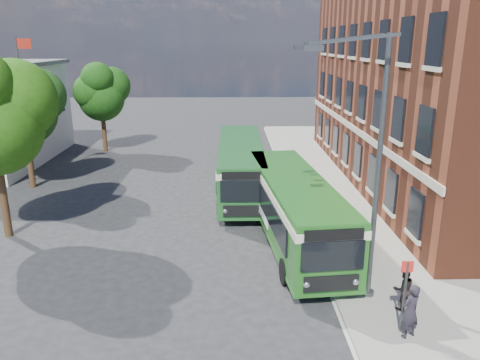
{
  "coord_description": "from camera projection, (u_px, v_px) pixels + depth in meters",
  "views": [
    {
      "loc": [
        0.39,
        -16.59,
        8.74
      ],
      "look_at": [
        0.84,
        5.39,
        2.2
      ],
      "focal_mm": 35.0,
      "sensor_mm": 36.0,
      "label": 1
    }
  ],
  "objects": [
    {
      "name": "ground",
      "position": [
        221.0,
        273.0,
        18.38
      ],
      "size": [
        120.0,
        120.0,
        0.0
      ],
      "primitive_type": "plane",
      "color": "#242527",
      "rests_on": "ground"
    },
    {
      "name": "pavement",
      "position": [
        349.0,
        202.0,
        26.17
      ],
      "size": [
        6.0,
        48.0,
        0.15
      ],
      "primitive_type": "cube",
      "color": "gray",
      "rests_on": "ground"
    },
    {
      "name": "kerb_line",
      "position": [
        295.0,
        204.0,
        26.13
      ],
      "size": [
        0.12,
        48.0,
        0.01
      ],
      "primitive_type": "cube",
      "color": "beige",
      "rests_on": "ground"
    },
    {
      "name": "brick_office",
      "position": [
        456.0,
        72.0,
        28.18
      ],
      "size": [
        12.1,
        26.0,
        14.2
      ],
      "color": "maroon",
      "rests_on": "ground"
    },
    {
      "name": "flagpole",
      "position": [
        25.0,
        105.0,
        29.19
      ],
      "size": [
        0.95,
        0.1,
        9.0
      ],
      "color": "#3D4143",
      "rests_on": "ground"
    },
    {
      "name": "street_lamp",
      "position": [
        367.0,
        168.0,
        15.2
      ],
      "size": [
        2.96,
        2.38,
        9.0
      ],
      "color": "#3D4143",
      "rests_on": "ground"
    },
    {
      "name": "bus_stop_sign",
      "position": [
        405.0,
        292.0,
        14.04
      ],
      "size": [
        0.35,
        0.08,
        2.52
      ],
      "color": "#3D4143",
      "rests_on": "ground"
    },
    {
      "name": "bus_front",
      "position": [
        295.0,
        204.0,
        20.62
      ],
      "size": [
        3.62,
        11.25,
        3.02
      ],
      "color": "#215D1D",
      "rests_on": "ground"
    },
    {
      "name": "bus_rear",
      "position": [
        241.0,
        162.0,
        27.75
      ],
      "size": [
        2.67,
        11.98,
        3.02
      ],
      "color": "#1D5623",
      "rests_on": "ground"
    },
    {
      "name": "pedestrian_a",
      "position": [
        411.0,
        311.0,
        13.92
      ],
      "size": [
        0.76,
        0.67,
        1.74
      ],
      "primitive_type": "imported",
      "rotation": [
        0.0,
        0.0,
        3.64
      ],
      "color": "#241F28",
      "rests_on": "pavement"
    },
    {
      "name": "pedestrian_b",
      "position": [
        403.0,
        289.0,
        15.43
      ],
      "size": [
        0.81,
        0.67,
        1.49
      ],
      "primitive_type": "imported",
      "rotation": [
        0.0,
        0.0,
        3.3
      ],
      "color": "black",
      "rests_on": "pavement"
    },
    {
      "name": "tree_mid",
      "position": [
        23.0,
        103.0,
        27.66
      ],
      "size": [
        4.55,
        4.32,
        7.68
      ],
      "color": "#331F12",
      "rests_on": "ground"
    },
    {
      "name": "tree_right",
      "position": [
        101.0,
        91.0,
        37.28
      ],
      "size": [
        4.28,
        4.07,
        7.22
      ],
      "color": "#331F12",
      "rests_on": "ground"
    }
  ]
}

